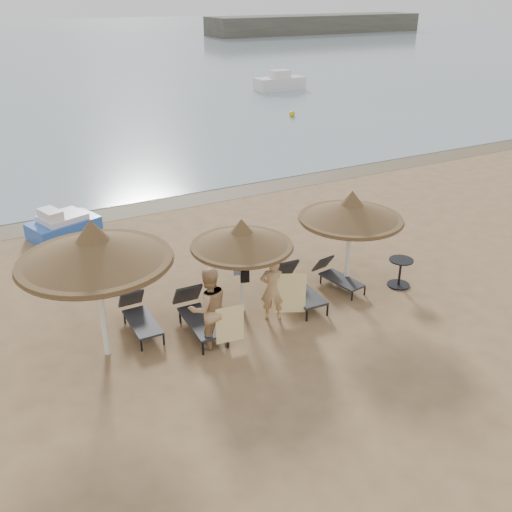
{
  "coord_description": "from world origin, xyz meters",
  "views": [
    {
      "loc": [
        -5.95,
        -10.35,
        7.54
      ],
      "look_at": [
        0.29,
        1.2,
        1.31
      ],
      "focal_mm": 40.0,
      "sensor_mm": 36.0,
      "label": 1
    }
  ],
  "objects_px": {
    "person_right": "(273,284)",
    "palapa_left": "(94,250)",
    "pedal_boat": "(63,225)",
    "side_table": "(400,273)",
    "lounger_far_right": "(336,275)",
    "palapa_center": "(242,239)",
    "palapa_right": "(351,211)",
    "lounger_far_left": "(139,315)",
    "lounger_near_left": "(198,314)",
    "person_left": "(209,302)",
    "lounger_near_right": "(296,286)"
  },
  "relations": [
    {
      "from": "person_right",
      "to": "palapa_left",
      "type": "bearing_deg",
      "value": 22.64
    },
    {
      "from": "pedal_boat",
      "to": "side_table",
      "type": "bearing_deg",
      "value": -65.29
    },
    {
      "from": "palapa_left",
      "to": "side_table",
      "type": "distance_m",
      "value": 8.32
    },
    {
      "from": "lounger_far_right",
      "to": "palapa_center",
      "type": "bearing_deg",
      "value": 170.38
    },
    {
      "from": "palapa_right",
      "to": "lounger_far_left",
      "type": "height_order",
      "value": "palapa_right"
    },
    {
      "from": "lounger_far_right",
      "to": "side_table",
      "type": "relative_size",
      "value": 2.08
    },
    {
      "from": "palapa_center",
      "to": "side_table",
      "type": "distance_m",
      "value": 4.8
    },
    {
      "from": "palapa_center",
      "to": "lounger_far_left",
      "type": "xyz_separation_m",
      "value": [
        -2.58,
        0.43,
        -1.65
      ]
    },
    {
      "from": "palapa_left",
      "to": "lounger_near_left",
      "type": "relative_size",
      "value": 1.6
    },
    {
      "from": "palapa_center",
      "to": "lounger_near_left",
      "type": "bearing_deg",
      "value": -169.54
    },
    {
      "from": "lounger_far_right",
      "to": "person_right",
      "type": "relative_size",
      "value": 0.85
    },
    {
      "from": "lounger_far_left",
      "to": "lounger_near_left",
      "type": "distance_m",
      "value": 1.42
    },
    {
      "from": "palapa_center",
      "to": "person_left",
      "type": "bearing_deg",
      "value": -142.83
    },
    {
      "from": "lounger_near_right",
      "to": "lounger_far_right",
      "type": "distance_m",
      "value": 1.38
    },
    {
      "from": "pedal_boat",
      "to": "palapa_center",
      "type": "bearing_deg",
      "value": -85.18
    },
    {
      "from": "palapa_center",
      "to": "person_left",
      "type": "relative_size",
      "value": 1.11
    },
    {
      "from": "palapa_right",
      "to": "pedal_boat",
      "type": "distance_m",
      "value": 9.75
    },
    {
      "from": "palapa_left",
      "to": "palapa_right",
      "type": "relative_size",
      "value": 1.18
    },
    {
      "from": "lounger_near_right",
      "to": "person_right",
      "type": "height_order",
      "value": "person_right"
    },
    {
      "from": "lounger_far_right",
      "to": "person_right",
      "type": "distance_m",
      "value": 2.59
    },
    {
      "from": "lounger_near_right",
      "to": "side_table",
      "type": "bearing_deg",
      "value": -10.87
    },
    {
      "from": "palapa_left",
      "to": "lounger_near_right",
      "type": "height_order",
      "value": "palapa_left"
    },
    {
      "from": "lounger_near_right",
      "to": "person_right",
      "type": "bearing_deg",
      "value": -149.32
    },
    {
      "from": "lounger_near_right",
      "to": "side_table",
      "type": "distance_m",
      "value": 3.0
    },
    {
      "from": "lounger_near_left",
      "to": "person_left",
      "type": "bearing_deg",
      "value": -90.43
    },
    {
      "from": "person_right",
      "to": "pedal_boat",
      "type": "distance_m",
      "value": 8.64
    },
    {
      "from": "palapa_center",
      "to": "person_right",
      "type": "height_order",
      "value": "palapa_center"
    },
    {
      "from": "lounger_near_right",
      "to": "person_left",
      "type": "height_order",
      "value": "person_left"
    },
    {
      "from": "palapa_right",
      "to": "pedal_boat",
      "type": "relative_size",
      "value": 1.14
    },
    {
      "from": "person_left",
      "to": "pedal_boat",
      "type": "bearing_deg",
      "value": -75.18
    },
    {
      "from": "lounger_near_right",
      "to": "lounger_far_right",
      "type": "height_order",
      "value": "lounger_near_right"
    },
    {
      "from": "palapa_center",
      "to": "lounger_near_right",
      "type": "relative_size",
      "value": 1.25
    },
    {
      "from": "lounger_near_left",
      "to": "lounger_near_right",
      "type": "relative_size",
      "value": 1.01
    },
    {
      "from": "lounger_far_left",
      "to": "lounger_near_left",
      "type": "relative_size",
      "value": 0.87
    },
    {
      "from": "lounger_near_left",
      "to": "person_right",
      "type": "height_order",
      "value": "person_right"
    },
    {
      "from": "lounger_far_left",
      "to": "side_table",
      "type": "height_order",
      "value": "side_table"
    },
    {
      "from": "palapa_right",
      "to": "person_left",
      "type": "bearing_deg",
      "value": -169.08
    },
    {
      "from": "palapa_right",
      "to": "lounger_near_left",
      "type": "xyz_separation_m",
      "value": [
        -4.48,
        -0.08,
        -1.8
      ]
    },
    {
      "from": "person_left",
      "to": "lounger_near_right",
      "type": "bearing_deg",
      "value": -159.88
    },
    {
      "from": "lounger_near_left",
      "to": "lounger_near_right",
      "type": "bearing_deg",
      "value": 3.53
    },
    {
      "from": "person_right",
      "to": "side_table",
      "type": "bearing_deg",
      "value": -153.05
    },
    {
      "from": "lounger_far_left",
      "to": "pedal_boat",
      "type": "relative_size",
      "value": 0.73
    },
    {
      "from": "palapa_right",
      "to": "lounger_near_right",
      "type": "xyz_separation_m",
      "value": [
        -1.63,
        -0.0,
        -1.8
      ]
    },
    {
      "from": "palapa_center",
      "to": "palapa_right",
      "type": "distance_m",
      "value": 3.15
    },
    {
      "from": "lounger_far_right",
      "to": "pedal_boat",
      "type": "bearing_deg",
      "value": 120.72
    },
    {
      "from": "palapa_center",
      "to": "person_left",
      "type": "distance_m",
      "value": 1.93
    },
    {
      "from": "palapa_right",
      "to": "pedal_boat",
      "type": "bearing_deg",
      "value": 130.14
    },
    {
      "from": "lounger_far_left",
      "to": "pedal_boat",
      "type": "distance_m",
      "value": 6.74
    },
    {
      "from": "palapa_right",
      "to": "lounger_far_right",
      "type": "xyz_separation_m",
      "value": [
        -0.26,
        0.12,
        -1.88
      ]
    },
    {
      "from": "person_left",
      "to": "palapa_left",
      "type": "bearing_deg",
      "value": -16.43
    }
  ]
}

